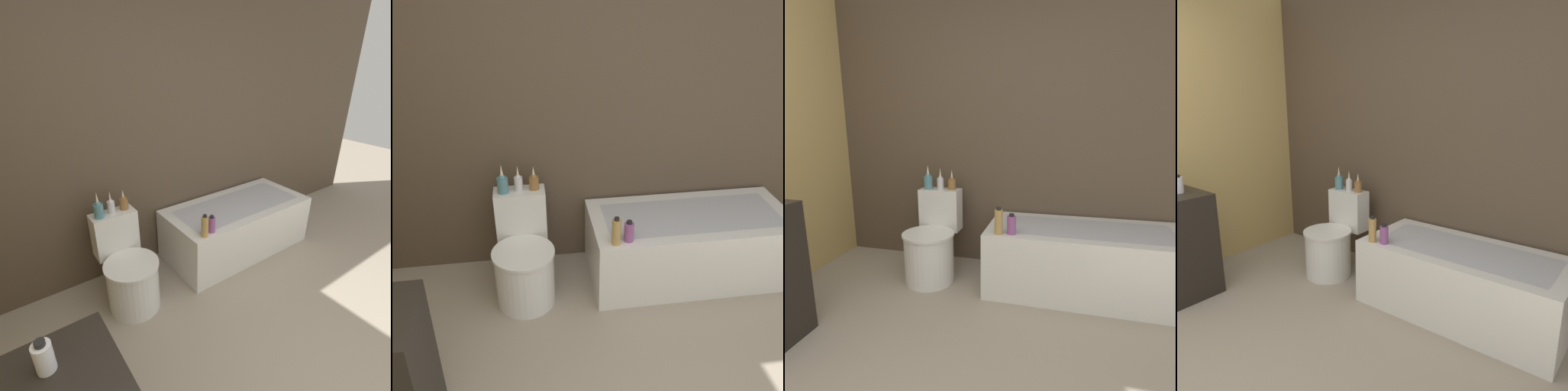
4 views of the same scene
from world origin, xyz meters
TOP-DOWN VIEW (x-y plane):
  - wall_back_tiled at (0.00, 2.33)m, footprint 6.40×0.06m
  - bathtub at (0.76, 1.93)m, footprint 1.50×0.70m
  - toilet at (-0.49, 1.85)m, footprint 0.44×0.60m
  - vase_gold at (-0.60, 2.06)m, footprint 0.08×0.08m
  - vase_silver at (-0.49, 2.08)m, footprint 0.06×0.06m
  - vase_bronze at (-0.38, 2.08)m, footprint 0.07×0.07m
  - shampoo_bottle_tall at (0.13, 1.65)m, footprint 0.06×0.06m
  - shampoo_bottle_short at (0.22, 1.67)m, footprint 0.07×0.07m

SIDE VIEW (x-z plane):
  - bathtub at x=0.76m, z-range 0.00..0.52m
  - toilet at x=-0.49m, z-range -0.08..0.67m
  - shampoo_bottle_short at x=0.22m, z-range 0.51..0.67m
  - shampoo_bottle_tall at x=0.13m, z-range 0.51..0.72m
  - vase_bronze at x=-0.38m, z-range 0.72..0.90m
  - vase_silver at x=-0.49m, z-range 0.72..0.91m
  - vase_gold at x=-0.60m, z-range 0.71..0.93m
  - wall_back_tiled at x=0.00m, z-range 0.00..2.60m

